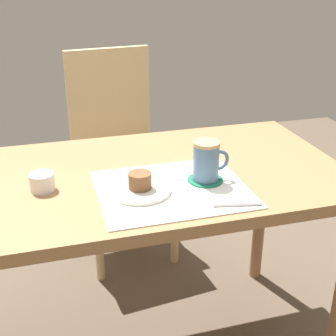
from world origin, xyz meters
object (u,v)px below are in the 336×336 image
wooden_chair (118,146)px  pastry (140,181)px  sugar_bowl (42,182)px  pastry_plate (140,190)px  dining_table (141,196)px  coffee_mug (207,161)px

wooden_chair → pastry: 0.89m
pastry → sugar_bowl: pastry is taller
pastry_plate → pastry: size_ratio=2.66×
pastry_plate → sugar_bowl: (-0.26, 0.09, 0.02)m
dining_table → sugar_bowl: size_ratio=17.98×
pastry_plate → sugar_bowl: bearing=160.0°
pastry_plate → coffee_mug: size_ratio=1.47×
dining_table → sugar_bowl: 0.31m
coffee_mug → pastry_plate: bearing=-175.0°
pastry_plate → dining_table: bearing=77.0°
wooden_chair → pastry: wooden_chair is taller
wooden_chair → pastry_plate: (-0.08, -0.85, 0.20)m
dining_table → wooden_chair: 0.73m
pastry → coffee_mug: bearing=5.0°
wooden_chair → sugar_bowl: (-0.34, -0.76, 0.22)m
wooden_chair → pastry_plate: bearing=78.1°
pastry → coffee_mug: (0.20, 0.02, 0.03)m
sugar_bowl → pastry: bearing=-20.0°
pastry → wooden_chair: bearing=84.3°
dining_table → pastry: size_ratio=19.55×
wooden_chair → coffee_mug: 0.88m
dining_table → wooden_chair: bearing=85.7°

